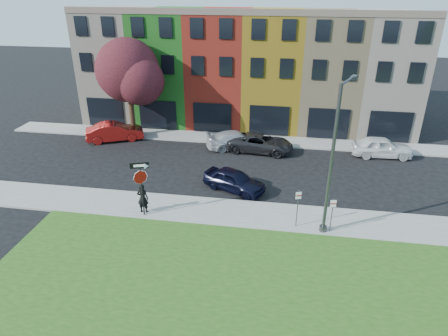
% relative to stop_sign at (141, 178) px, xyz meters
% --- Properties ---
extents(ground, '(120.00, 120.00, 0.00)m').
position_rel_stop_sign_xyz_m(ground, '(6.40, -1.90, -2.51)').
color(ground, black).
rests_on(ground, ground).
extents(sidewalk_near, '(40.00, 3.00, 0.12)m').
position_rel_stop_sign_xyz_m(sidewalk_near, '(8.40, 1.10, -2.45)').
color(sidewalk_near, gray).
rests_on(sidewalk_near, ground).
extents(sidewalk_far, '(40.00, 2.40, 0.12)m').
position_rel_stop_sign_xyz_m(sidewalk_far, '(3.40, 13.10, -2.45)').
color(sidewalk_far, gray).
rests_on(sidewalk_far, ground).
extents(rowhouse_block, '(30.00, 10.12, 10.00)m').
position_rel_stop_sign_xyz_m(rowhouse_block, '(3.90, 19.28, 2.48)').
color(rowhouse_block, '#BAAD9A').
rests_on(rowhouse_block, ground).
extents(stop_sign, '(1.01, 0.37, 3.36)m').
position_rel_stop_sign_xyz_m(stop_sign, '(0.00, 0.00, 0.00)').
color(stop_sign, black).
rests_on(stop_sign, sidewalk_near).
extents(man, '(0.69, 0.48, 1.82)m').
position_rel_stop_sign_xyz_m(man, '(-0.12, 0.30, -1.48)').
color(man, black).
rests_on(man, sidewalk_near).
extents(sedan_near, '(4.82, 5.46, 1.43)m').
position_rel_stop_sign_xyz_m(sedan_near, '(4.76, 4.06, -1.79)').
color(sedan_near, black).
rests_on(sedan_near, ground).
extents(parked_car_red, '(5.25, 6.02, 1.57)m').
position_rel_stop_sign_xyz_m(parked_car_red, '(-6.55, 11.28, -1.72)').
color(parked_car_red, maroon).
rests_on(parked_car_red, ground).
extents(parked_car_silver, '(5.55, 6.26, 1.39)m').
position_rel_stop_sign_xyz_m(parked_car_silver, '(3.88, 11.29, -1.81)').
color(parked_car_silver, '#AAABAF').
rests_on(parked_car_silver, ground).
extents(parked_car_dark, '(3.39, 5.66, 1.45)m').
position_rel_stop_sign_xyz_m(parked_car_dark, '(5.94, 10.85, -1.78)').
color(parked_car_dark, black).
rests_on(parked_car_dark, ground).
extents(parked_car_white, '(2.27, 4.76, 1.56)m').
position_rel_stop_sign_xyz_m(parked_car_white, '(15.36, 11.36, -1.73)').
color(parked_car_white, white).
rests_on(parked_car_white, ground).
extents(street_lamp, '(1.24, 2.44, 8.18)m').
position_rel_stop_sign_xyz_m(street_lamp, '(10.32, 0.19, 1.74)').
color(street_lamp, '#414346').
rests_on(street_lamp, sidewalk_near).
extents(parking_sign_a, '(0.31, 0.14, 2.28)m').
position_rel_stop_sign_xyz_m(parking_sign_a, '(8.78, 0.22, -0.97)').
color(parking_sign_a, '#414346').
rests_on(parking_sign_a, sidewalk_near).
extents(parking_sign_b, '(0.32, 0.11, 2.05)m').
position_rel_stop_sign_xyz_m(parking_sign_b, '(10.61, -0.02, -1.10)').
color(parking_sign_b, '#414346').
rests_on(parking_sign_b, sidewalk_near).
extents(tree_purple, '(6.28, 5.49, 8.29)m').
position_rel_stop_sign_xyz_m(tree_purple, '(-5.23, 12.53, 3.15)').
color(tree_purple, black).
rests_on(tree_purple, sidewalk_far).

